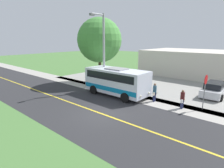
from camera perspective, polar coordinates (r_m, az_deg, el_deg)
ground_plane at (r=14.69m, az=-3.14°, el=-8.99°), size 120.00×120.00×0.00m
road_surface at (r=14.69m, az=-3.14°, el=-8.97°), size 8.00×100.00×0.01m
sidewalk at (r=18.52m, az=8.22°, el=-4.25°), size 2.40×100.00×0.01m
parking_lot_surface at (r=23.67m, az=24.07°, el=-1.37°), size 14.00×36.00×0.01m
road_centre_line at (r=14.68m, az=-3.14°, el=-8.95°), size 0.16×100.00×0.00m
shuttle_bus_front at (r=18.96m, az=1.39°, el=1.10°), size 2.76×6.76×2.77m
pedestrian_with_bags at (r=16.48m, az=20.51°, el=-4.18°), size 0.72×0.34×1.59m
pedestrian_waiting at (r=17.57m, az=12.76°, el=-2.31°), size 0.72×0.34×1.71m
stop_sign at (r=16.65m, az=26.34°, el=-0.58°), size 0.76×0.07×2.88m
street_light_pole at (r=20.22m, az=-2.71°, el=10.29°), size 1.97×0.24×8.12m
parked_car_near at (r=21.42m, az=28.62°, el=-1.45°), size 4.42×2.06×1.45m
tree_curbside at (r=24.12m, az=-3.81°, el=13.07°), size 5.55×5.55×8.20m
commercial_building at (r=32.33m, az=26.44°, el=5.57°), size 10.00×17.95×3.81m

